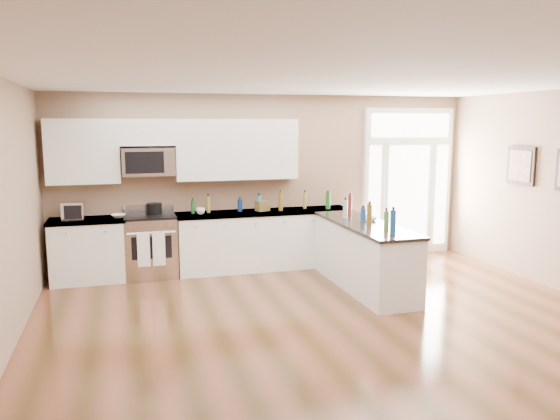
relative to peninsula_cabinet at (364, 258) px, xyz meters
The scene contains 19 objects.
ground 2.46m from the peninsula_cabinet, 112.44° to the right, with size 8.00×8.00×0.00m, color #462E13.
room_shell 2.74m from the peninsula_cabinet, 112.44° to the right, with size 8.00×8.00×8.00m.
back_cabinet_left 4.06m from the peninsula_cabinet, 159.09° to the left, with size 1.10×0.66×0.94m.
back_cabinet_right 1.81m from the peninsula_cabinet, 126.68° to the left, with size 2.85×0.66×0.94m.
peninsula_cabinet is the anchor object (origin of this frame).
upper_cabinet_left 4.39m from the peninsula_cabinet, 157.26° to the left, with size 1.04×0.33×0.95m, color white.
upper_cabinet_right 2.65m from the peninsula_cabinet, 133.15° to the left, with size 1.94×0.33×0.95m, color white.
upper_cabinet_short 3.73m from the peninsula_cabinet, 150.98° to the left, with size 0.82×0.33×0.40m, color white.
microwave 3.53m from the peninsula_cabinet, 151.57° to the left, with size 0.78×0.41×0.42m.
entry_door 2.52m from the peninsula_cabinet, 46.51° to the left, with size 1.70×0.10×2.60m.
wall_art_near 2.84m from the peninsula_cabinet, ahead, with size 0.05×0.58×0.58m.
kitchen_range 3.23m from the peninsula_cabinet, 153.38° to the left, with size 0.77×0.69×1.08m.
stockpot 3.27m from the peninsula_cabinet, 151.09° to the left, with size 0.24×0.24×0.18m, color black.
toaster_oven 4.27m from the peninsula_cabinet, 160.19° to the left, with size 0.31×0.24×0.26m, color silver.
cardboard_box 1.94m from the peninsula_cabinet, 127.12° to the left, with size 0.20×0.15×0.16m, color brown.
bowl_left 3.68m from the peninsula_cabinet, 156.53° to the left, with size 0.21×0.21×0.05m, color white.
bowl_peninsula 0.58m from the peninsula_cabinet, 40.33° to the left, with size 0.16×0.16×0.05m, color white.
cup_counter 2.60m from the peninsula_cabinet, 146.51° to the left, with size 0.13×0.13×0.10m, color white.
counter_bottles 1.10m from the peninsula_cabinet, 126.58° to the left, with size 2.39×2.46×0.31m.
Camera 1 is at (-2.35, -4.70, 2.32)m, focal length 35.00 mm.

